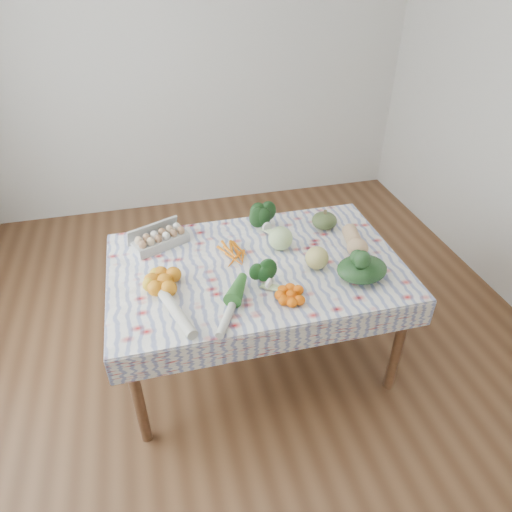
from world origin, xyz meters
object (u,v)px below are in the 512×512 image
Objects in this scene: dining_table at (256,276)px; kabocha_squash at (324,221)px; butternut_squash at (355,240)px; egg_carton at (161,240)px; cabbage at (281,238)px; grapefruit at (317,258)px.

dining_table is 9.97× the size of kabocha_squash.
butternut_squash is at bearing 1.03° from dining_table.
cabbage is at bearing -39.49° from egg_carton.
egg_carton is 1.16m from butternut_squash.
dining_table is 12.18× the size of grapefruit.
butternut_squash is at bearing -71.97° from kabocha_squash.
egg_carton is at bearing 163.97° from cabbage.
grapefruit is (0.83, -0.43, 0.02)m from egg_carton.
cabbage is at bearing 33.69° from dining_table.
kabocha_squash is (1.03, -0.04, 0.01)m from egg_carton.
dining_table is 0.27m from cabbage.
butternut_squash is at bearing -14.32° from cabbage.
cabbage is at bearing -154.87° from kabocha_squash.
cabbage reaches higher than grapefruit.
kabocha_squash is at bearing 28.26° from dining_table.
kabocha_squash is 0.38m from cabbage.
egg_carton is 2.28× the size of cabbage.
cabbage is 0.54× the size of butternut_squash.
kabocha_squash is 1.22× the size of grapefruit.
dining_table is at bearing 161.07° from grapefruit.
butternut_squash is (1.12, -0.31, 0.02)m from egg_carton.
kabocha_squash is at bearing -25.62° from egg_carton.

